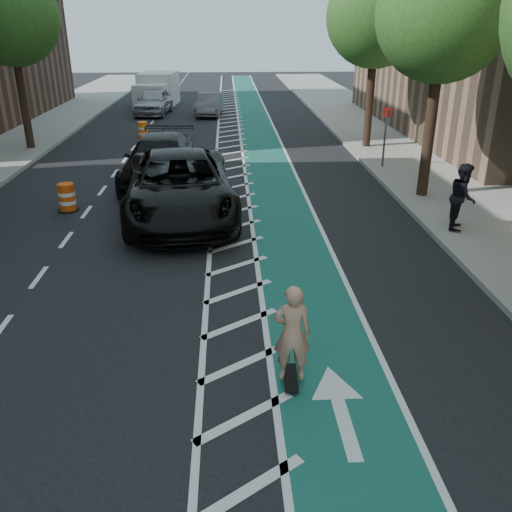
{
  "coord_description": "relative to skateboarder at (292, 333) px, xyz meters",
  "views": [
    {
      "loc": [
        1.33,
        -9.39,
        5.54
      ],
      "look_at": [
        1.87,
        0.87,
        1.1
      ],
      "focal_mm": 38.0,
      "sensor_mm": 36.0,
      "label": 1
    }
  ],
  "objects": [
    {
      "name": "tree_r_d",
      "position": [
        5.6,
        17.95,
        4.82
      ],
      "size": [
        4.2,
        4.2,
        7.9
      ],
      "color": "#382619",
      "rests_on": "ground"
    },
    {
      "name": "suv_near",
      "position": [
        -2.46,
        8.63,
        0.01
      ],
      "size": [
        3.87,
        7.24,
        1.93
      ],
      "primitive_type": "imported",
      "rotation": [
        0.0,
        0.0,
        0.1
      ],
      "color": "black",
      "rests_on": "ground"
    },
    {
      "name": "buffer_strip",
      "position": [
        -0.8,
        11.95,
        -0.95
      ],
      "size": [
        1.4,
        90.0,
        0.01
      ],
      "primitive_type": "cube",
      "color": "silver",
      "rests_on": "ground"
    },
    {
      "name": "sidewalk_right",
      "position": [
        7.2,
        11.95,
        -0.88
      ],
      "size": [
        5.0,
        90.0,
        0.15
      ],
      "primitive_type": "cube",
      "color": "gray",
      "rests_on": "ground"
    },
    {
      "name": "car_silver",
      "position": [
        -5.72,
        29.16,
        -0.14
      ],
      "size": [
        2.34,
        4.94,
        1.63
      ],
      "primitive_type": "imported",
      "rotation": [
        0.0,
        0.0,
        -0.09
      ],
      "color": "#9F9FA4",
      "rests_on": "ground"
    },
    {
      "name": "skateboarder",
      "position": [
        0.0,
        0.0,
        0.0
      ],
      "size": [
        0.64,
        0.44,
        1.7
      ],
      "primitive_type": "imported",
      "rotation": [
        0.0,
        0.0,
        3.08
      ],
      "color": "tan",
      "rests_on": "skateboard"
    },
    {
      "name": "barrel_a",
      "position": [
        -6.1,
        9.33,
        -0.54
      ],
      "size": [
        0.65,
        0.65,
        0.89
      ],
      "color": "#E14A0B",
      "rests_on": "ground"
    },
    {
      "name": "tree_r_c",
      "position": [
        5.6,
        9.95,
        4.82
      ],
      "size": [
        4.2,
        4.2,
        7.9
      ],
      "color": "#382619",
      "rests_on": "ground"
    },
    {
      "name": "box_truck",
      "position": [
        -5.96,
        33.15,
        0.08
      ],
      "size": [
        2.82,
        5.55,
        2.24
      ],
      "rotation": [
        0.0,
        0.0,
        -0.08
      ],
      "color": "silver",
      "rests_on": "ground"
    },
    {
      "name": "bike_lane",
      "position": [
        0.7,
        11.95,
        -0.95
      ],
      "size": [
        2.0,
        90.0,
        0.01
      ],
      "primitive_type": "cube",
      "color": "#1A5B50",
      "rests_on": "ground"
    },
    {
      "name": "sign_post",
      "position": [
        5.3,
        13.95,
        0.4
      ],
      "size": [
        0.35,
        0.08,
        2.47
      ],
      "color": "#4C4C4C",
      "rests_on": "ground"
    },
    {
      "name": "curb_right",
      "position": [
        4.75,
        11.95,
        -0.87
      ],
      "size": [
        0.12,
        90.0,
        0.16
      ],
      "primitive_type": "cube",
      "color": "gray",
      "rests_on": "ground"
    },
    {
      "name": "ground",
      "position": [
        -2.3,
        1.95,
        -0.95
      ],
      "size": [
        120.0,
        120.0,
        0.0
      ],
      "primitive_type": "plane",
      "color": "black",
      "rests_on": "ground"
    },
    {
      "name": "suv_far",
      "position": [
        -3.48,
        12.53,
        -0.11
      ],
      "size": [
        2.66,
        5.95,
        1.7
      ],
      "primitive_type": "imported",
      "rotation": [
        0.0,
        0.0,
        -0.05
      ],
      "color": "black",
      "rests_on": "ground"
    },
    {
      "name": "barrel_c",
      "position": [
        -5.32,
        20.95,
        -0.54
      ],
      "size": [
        0.64,
        0.64,
        0.87
      ],
      "color": "orange",
      "rests_on": "ground"
    },
    {
      "name": "tree_l_d",
      "position": [
        -10.2,
        17.95,
        4.82
      ],
      "size": [
        4.2,
        4.2,
        7.9
      ],
      "color": "#382619",
      "rests_on": "ground"
    },
    {
      "name": "skateboard",
      "position": [
        0.0,
        0.0,
        -0.87
      ],
      "size": [
        0.27,
        0.8,
        0.11
      ],
      "rotation": [
        0.0,
        0.0,
        -0.06
      ],
      "color": "black",
      "rests_on": "ground"
    },
    {
      "name": "pedestrian",
      "position": [
        5.54,
        6.72,
        0.13
      ],
      "size": [
        1.02,
        1.12,
        1.87
      ],
      "primitive_type": "imported",
      "rotation": [
        0.0,
        0.0,
        1.14
      ],
      "color": "black",
      "rests_on": "sidewalk_right"
    },
    {
      "name": "barrel_b",
      "position": [
        -4.1,
        11.45,
        -0.52
      ],
      "size": [
        0.67,
        0.67,
        0.91
      ],
      "color": "#FF5C0D",
      "rests_on": "ground"
    },
    {
      "name": "car_grey",
      "position": [
        -2.1,
        28.58,
        -0.26
      ],
      "size": [
        1.8,
        4.33,
        1.39
      ],
      "primitive_type": "imported",
      "rotation": [
        0.0,
        0.0,
        -0.08
      ],
      "color": "slate",
      "rests_on": "ground"
    }
  ]
}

